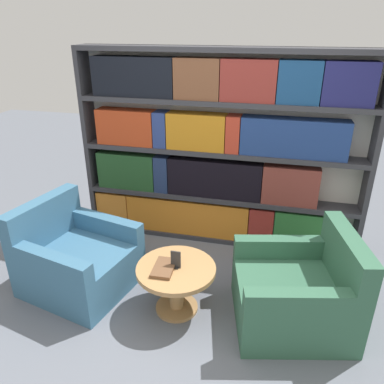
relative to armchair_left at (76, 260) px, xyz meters
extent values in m
plane|color=slate|center=(1.13, -0.33, -0.28)|extent=(14.00, 14.00, 0.00)
cube|color=silver|center=(1.13, 1.29, 0.76)|extent=(3.02, 0.05, 2.08)
cube|color=#333338|center=(-0.35, 1.17, 0.76)|extent=(0.05, 0.30, 2.08)
cube|color=#333338|center=(2.61, 1.17, 0.76)|extent=(0.05, 0.30, 2.08)
cube|color=#333338|center=(1.13, 1.17, -0.25)|extent=(2.92, 0.30, 0.05)
cube|color=#333338|center=(1.13, 1.17, 0.24)|extent=(2.92, 0.30, 0.05)
cube|color=#333338|center=(1.13, 1.17, 0.76)|extent=(2.92, 0.30, 0.05)
cube|color=#333338|center=(1.13, 1.17, 1.28)|extent=(2.92, 0.30, 0.05)
cube|color=#333338|center=(1.13, 1.17, 1.78)|extent=(2.92, 0.30, 0.05)
cube|color=orange|center=(-0.13, 1.14, -0.02)|extent=(0.38, 0.20, 0.41)
cube|color=orange|center=(0.78, 1.14, -0.02)|extent=(1.41, 0.20, 0.41)
cube|color=maroon|center=(1.62, 1.14, -0.02)|extent=(0.26, 0.20, 0.41)
cube|color=#2E7234|center=(2.03, 1.14, -0.02)|extent=(0.55, 0.20, 0.41)
cube|color=#204824|center=(0.07, 1.14, 0.47)|extent=(0.66, 0.20, 0.41)
cube|color=navy|center=(0.49, 1.14, 0.47)|extent=(0.16, 0.20, 0.41)
cube|color=black|center=(1.08, 1.14, 0.47)|extent=(1.01, 0.20, 0.41)
cube|color=brown|center=(1.88, 1.14, 0.47)|extent=(0.57, 0.20, 0.41)
cube|color=#B53C1B|center=(0.10, 1.14, 0.98)|extent=(0.64, 0.20, 0.38)
cube|color=navy|center=(0.50, 1.14, 0.98)|extent=(0.14, 0.20, 0.38)
cube|color=orange|center=(0.88, 1.14, 0.98)|extent=(0.61, 0.20, 0.38)
cube|color=#B83724|center=(1.27, 1.14, 0.98)|extent=(0.14, 0.20, 0.38)
cube|color=navy|center=(1.86, 1.14, 0.98)|extent=(1.03, 0.20, 0.38)
cube|color=black|center=(0.22, 1.14, 1.51)|extent=(0.86, 0.20, 0.39)
cube|color=brown|center=(0.89, 1.14, 1.51)|extent=(0.45, 0.20, 0.39)
cube|color=maroon|center=(1.39, 1.14, 1.51)|extent=(0.53, 0.20, 0.39)
cube|color=navy|center=(1.85, 1.14, 1.51)|extent=(0.39, 0.20, 0.39)
cube|color=navy|center=(2.29, 1.14, 1.51)|extent=(0.46, 0.20, 0.39)
cube|color=#386684|center=(0.04, -0.01, -0.08)|extent=(1.06, 1.01, 0.40)
cube|color=#386684|center=(-0.33, 0.08, 0.33)|extent=(0.32, 0.84, 0.42)
cube|color=#386684|center=(0.03, -0.37, 0.21)|extent=(0.77, 0.29, 0.18)
cube|color=#386684|center=(0.19, 0.32, 0.21)|extent=(0.77, 0.29, 0.18)
cube|color=#336047|center=(1.95, -0.01, -0.08)|extent=(1.06, 1.01, 0.40)
cube|color=#336047|center=(2.32, 0.08, 0.33)|extent=(0.32, 0.84, 0.42)
cube|color=#336047|center=(1.80, 0.32, 0.21)|extent=(0.77, 0.29, 0.18)
cube|color=#336047|center=(1.96, -0.37, 0.21)|extent=(0.77, 0.29, 0.18)
cylinder|color=#AD7F4C|center=(1.00, -0.10, -0.08)|extent=(0.12, 0.12, 0.40)
cylinder|color=#AD7F4C|center=(1.00, -0.10, -0.26)|extent=(0.37, 0.37, 0.03)
cylinder|color=#AD7F4C|center=(1.00, -0.10, 0.14)|extent=(0.67, 0.67, 0.04)
cube|color=black|center=(1.00, -0.10, 0.16)|extent=(0.05, 0.06, 0.01)
cube|color=#2D2D2D|center=(1.00, -0.10, 0.24)|extent=(0.08, 0.01, 0.16)
cube|color=brown|center=(0.91, -0.15, 0.17)|extent=(0.18, 0.28, 0.03)
camera|label=1|loc=(1.73, -2.56, 2.01)|focal=35.00mm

